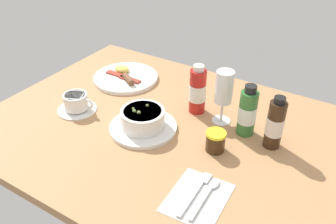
# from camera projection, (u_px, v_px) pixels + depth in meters

# --- Properties ---
(ground_plane) EXTENTS (1.10, 0.84, 0.03)m
(ground_plane) POSITION_uv_depth(u_px,v_px,m) (161.00, 129.00, 1.15)
(ground_plane) COLOR #B27F51
(porridge_bowl) EXTENTS (0.21, 0.21, 0.08)m
(porridge_bowl) POSITION_uv_depth(u_px,v_px,m) (143.00, 120.00, 1.10)
(porridge_bowl) COLOR white
(porridge_bowl) RESTS_ON ground_plane
(cutlery_setting) EXTENTS (0.14, 0.18, 0.01)m
(cutlery_setting) POSITION_uv_depth(u_px,v_px,m) (199.00, 196.00, 0.89)
(cutlery_setting) COLOR white
(cutlery_setting) RESTS_ON ground_plane
(coffee_cup) EXTENTS (0.13, 0.13, 0.06)m
(coffee_cup) POSITION_uv_depth(u_px,v_px,m) (76.00, 103.00, 1.20)
(coffee_cup) COLOR white
(coffee_cup) RESTS_ON ground_plane
(wine_glass) EXTENTS (0.06, 0.06, 0.18)m
(wine_glass) POSITION_uv_depth(u_px,v_px,m) (224.00, 89.00, 1.10)
(wine_glass) COLOR white
(wine_glass) RESTS_ON ground_plane
(jam_jar) EXTENTS (0.06, 0.06, 0.06)m
(jam_jar) POSITION_uv_depth(u_px,v_px,m) (215.00, 141.00, 1.02)
(jam_jar) COLOR #3C2512
(jam_jar) RESTS_ON ground_plane
(sauce_bottle_red) EXTENTS (0.06, 0.06, 0.17)m
(sauce_bottle_red) POSITION_uv_depth(u_px,v_px,m) (198.00, 91.00, 1.17)
(sauce_bottle_red) COLOR #B21E19
(sauce_bottle_red) RESTS_ON ground_plane
(sauce_bottle_brown) EXTENTS (0.05, 0.05, 0.16)m
(sauce_bottle_brown) POSITION_uv_depth(u_px,v_px,m) (275.00, 124.00, 1.01)
(sauce_bottle_brown) COLOR #382314
(sauce_bottle_brown) RESTS_ON ground_plane
(sauce_bottle_green) EXTENTS (0.05, 0.05, 0.16)m
(sauce_bottle_green) POSITION_uv_depth(u_px,v_px,m) (247.00, 112.00, 1.07)
(sauce_bottle_green) COLOR #337233
(sauce_bottle_green) RESTS_ON ground_plane
(breakfast_plate) EXTENTS (0.25, 0.25, 0.04)m
(breakfast_plate) POSITION_uv_depth(u_px,v_px,m) (126.00, 77.00, 1.39)
(breakfast_plate) COLOR white
(breakfast_plate) RESTS_ON ground_plane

